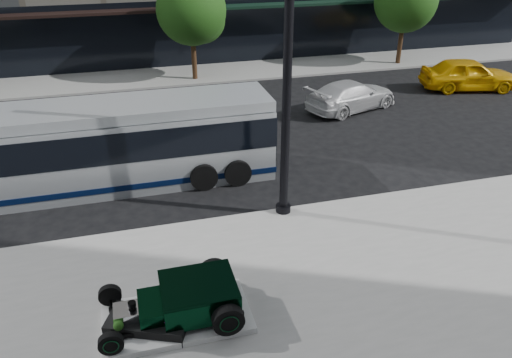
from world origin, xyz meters
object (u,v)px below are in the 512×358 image
object	(u,v)px
hot_rod	(190,298)
transit_bus	(98,146)
flower_planter	(148,322)
white_sedan	(352,95)
lamppost	(287,91)
yellow_taxi	(469,74)

from	to	relation	value
hot_rod	transit_bus	size ratio (longest dim) A/B	0.27
hot_rod	flower_planter	world-z (taller)	hot_rod
transit_bus	white_sedan	bearing A→B (deg)	22.24
lamppost	white_sedan	bearing A→B (deg)	53.48
white_sedan	hot_rod	bearing A→B (deg)	122.42
yellow_taxi	hot_rod	bearing A→B (deg)	141.55
lamppost	transit_bus	size ratio (longest dim) A/B	0.71
lamppost	white_sedan	distance (m)	10.98
lamppost	flower_planter	distance (m)	7.16
white_sedan	yellow_taxi	world-z (taller)	yellow_taxi
lamppost	yellow_taxi	xyz separation A→B (m)	(13.66, 9.65, -3.24)
lamppost	yellow_taxi	world-z (taller)	lamppost
lamppost	transit_bus	xyz separation A→B (m)	(-5.52, 3.60, -2.61)
white_sedan	transit_bus	bearing A→B (deg)	93.04
flower_planter	yellow_taxi	xyz separation A→B (m)	(18.19, 13.73, 0.51)
yellow_taxi	flower_planter	bearing A→B (deg)	140.30
lamppost	white_sedan	size ratio (longest dim) A/B	1.77
lamppost	white_sedan	xyz separation A→B (m)	(6.22, 8.40, -3.39)
flower_planter	yellow_taxi	size ratio (longest dim) A/B	0.41
hot_rod	white_sedan	distance (m)	15.74
hot_rod	transit_bus	bearing A→B (deg)	104.66
transit_bus	white_sedan	xyz separation A→B (m)	(11.74, 4.80, -0.78)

